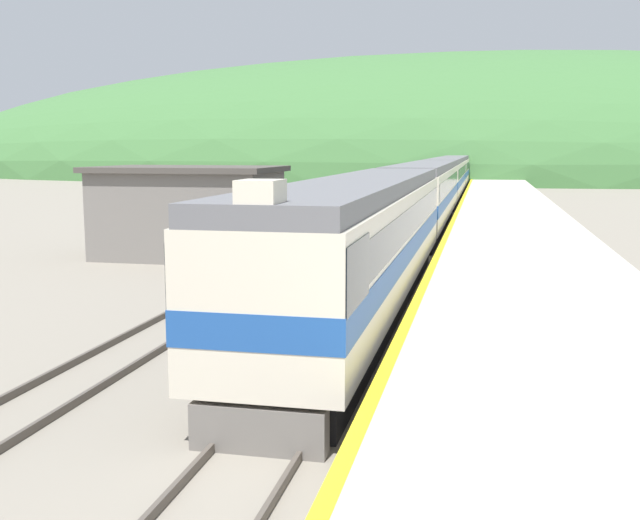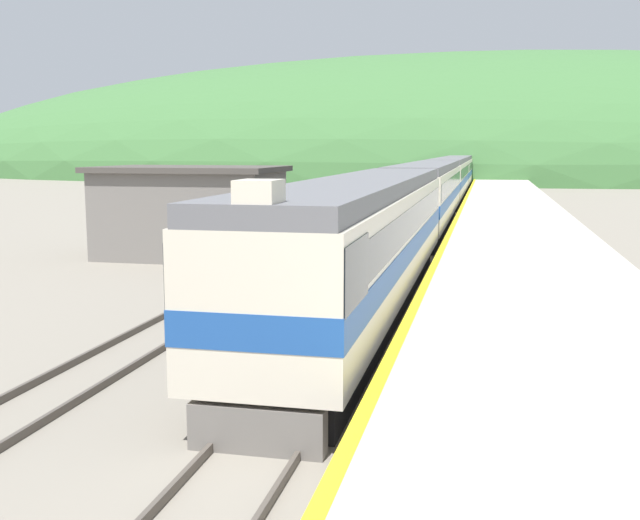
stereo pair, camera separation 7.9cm
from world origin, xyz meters
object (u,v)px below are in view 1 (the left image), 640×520
express_train_lead_car (363,240)px  carriage_third (446,178)px  carriage_fourth (456,171)px  carriage_second (426,194)px

express_train_lead_car → carriage_third: express_train_lead_car is taller
express_train_lead_car → carriage_third: bearing=90.0°
express_train_lead_car → carriage_fourth: bearing=90.0°
carriage_second → carriage_third: (0.00, 23.86, 0.00)m
carriage_third → express_train_lead_car: bearing=-90.0°
carriage_second → carriage_fourth: (0.00, 47.73, 0.00)m
carriage_third → carriage_fourth: 23.86m
carriage_second → carriage_fourth: same height
carriage_third → carriage_fourth: size_ratio=1.00×
carriage_third → carriage_fourth: (0.00, 23.86, 0.00)m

